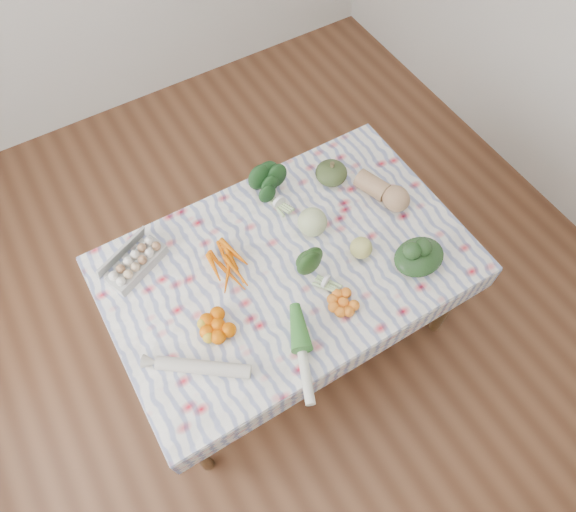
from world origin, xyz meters
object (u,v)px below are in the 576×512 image
Objects in this scene: dining_table at (288,271)px; cabbage at (312,222)px; butternut_squash at (383,190)px; grapefruit at (361,248)px; egg_carton at (137,264)px; kabocha_squash at (331,173)px.

cabbage is at bearing 26.38° from dining_table.
grapefruit is (-0.28, -0.21, -0.01)m from butternut_squash.
butternut_squash reaches higher than grapefruit.
egg_carton is at bearing 163.69° from cabbage.
dining_table is 0.36m from grapefruit.
butternut_squash is (0.15, -0.23, 0.01)m from kabocha_squash.
kabocha_squash is at bearing 35.08° from dining_table.
cabbage reaches higher than dining_table.
egg_carton is at bearing 179.01° from kabocha_squash.
butternut_squash is at bearing -1.98° from cabbage.
cabbage is (0.19, 0.09, 0.15)m from dining_table.
butternut_squash reaches higher than kabocha_squash.
cabbage reaches higher than kabocha_squash.
cabbage reaches higher than egg_carton.
dining_table is at bearing -144.92° from kabocha_squash.
cabbage is (0.79, -0.23, 0.03)m from egg_carton.
butternut_squash is (1.19, -0.25, 0.03)m from egg_carton.
egg_carton is at bearing 153.45° from grapefruit.
kabocha_squash is 0.27m from butternut_squash.
egg_carton is 2.10× the size of cabbage.
butternut_squash is (0.40, -0.01, -0.01)m from cabbage.
egg_carton is 1.05× the size of butternut_squash.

